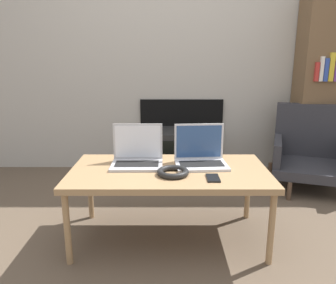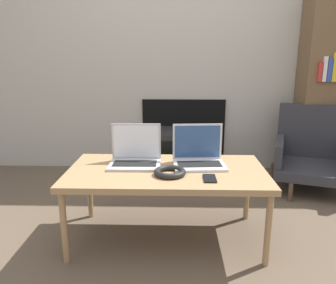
% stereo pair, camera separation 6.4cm
% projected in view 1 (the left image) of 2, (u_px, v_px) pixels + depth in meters
% --- Properties ---
extents(ground_plane, '(14.00, 14.00, 0.00)m').
position_uv_depth(ground_plane, '(168.00, 268.00, 1.79)').
color(ground_plane, brown).
extents(wall_back, '(7.00, 0.08, 2.60)m').
position_uv_depth(wall_back, '(168.00, 39.00, 3.14)').
color(wall_back, '#ADA89E').
rests_on(wall_back, ground_plane).
extents(table, '(1.19, 0.62, 0.46)m').
position_uv_depth(table, '(168.00, 175.00, 1.99)').
color(table, '#9E7A51').
rests_on(table, ground_plane).
extents(laptop_left, '(0.32, 0.23, 0.25)m').
position_uv_depth(laptop_left, '(136.00, 156.00, 2.06)').
color(laptop_left, '#B2B2B7').
rests_on(laptop_left, table).
extents(laptop_right, '(0.33, 0.25, 0.25)m').
position_uv_depth(laptop_right, '(199.00, 155.00, 2.06)').
color(laptop_right, silver).
rests_on(laptop_right, table).
extents(headphones, '(0.19, 0.19, 0.03)m').
position_uv_depth(headphones, '(172.00, 172.00, 1.88)').
color(headphones, black).
rests_on(headphones, table).
extents(phone, '(0.07, 0.12, 0.01)m').
position_uv_depth(phone, '(212.00, 178.00, 1.83)').
color(phone, black).
rests_on(phone, table).
extents(tv, '(0.52, 0.43, 0.45)m').
position_uv_depth(tv, '(181.00, 153.00, 3.16)').
color(tv, black).
rests_on(tv, ground_plane).
extents(armchair, '(0.77, 0.77, 0.71)m').
position_uv_depth(armchair, '(308.00, 149.00, 2.91)').
color(armchair, '#2D2D33').
rests_on(armchair, ground_plane).
extents(bookshelf, '(0.61, 0.32, 1.66)m').
position_uv_depth(bookshelf, '(329.00, 89.00, 3.07)').
color(bookshelf, brown).
rests_on(bookshelf, ground_plane).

